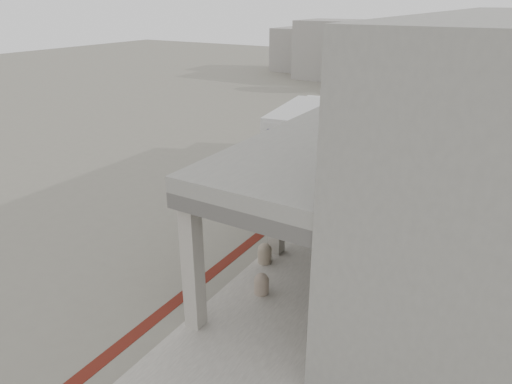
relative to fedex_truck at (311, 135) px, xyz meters
The scene contains 12 objects.
ground 8.34m from the fedex_truck, 87.44° to the right, with size 120.00×120.00×0.00m, color slate.
bike_lane_stripe 6.53m from the fedex_truck, 77.53° to the right, with size 0.35×40.00×0.01m, color #531810.
sidewalk 9.40m from the fedex_truck, 61.89° to the right, with size 4.40×28.00×0.12m, color gray.
transit_building 8.27m from the fedex_truck, 27.03° to the right, with size 7.60×17.00×7.00m.
distant_backdrop 27.85m from the fedex_truck, 95.11° to the left, with size 28.00×10.00×6.50m.
tree_left 20.42m from the fedex_truck, 103.16° to the left, with size 3.20×3.20×4.80m.
tree_mid 22.01m from the fedex_truck, 83.82° to the left, with size 3.20×3.20×4.80m.
fedex_truck is the anchor object (origin of this frame).
bench 8.97m from the fedex_truck, 54.24° to the right, with size 0.68×1.95×0.45m.
bollard_near 8.83m from the fedex_truck, 73.64° to the right, with size 0.41×0.41×0.62m.
bollard_far 10.35m from the fedex_truck, 72.06° to the right, with size 0.39×0.39×0.59m.
utility_cabinet 6.89m from the fedex_truck, 40.91° to the right, with size 0.44×0.58×0.97m, color slate.
Camera 1 is at (7.91, -10.35, 7.31)m, focal length 32.00 mm.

